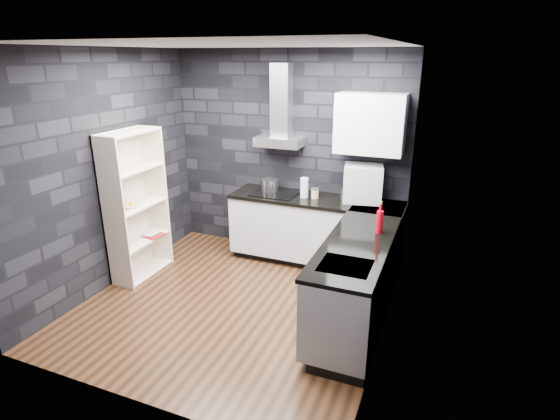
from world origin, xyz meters
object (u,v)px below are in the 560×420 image
Objects in this scene: pot at (270,185)px; fruit_bowl at (130,205)px; bookshelf at (136,206)px; appliance_garage at (363,183)px; utensil_crock at (344,194)px; red_bottle at (380,222)px; glass_vase at (304,188)px; storage_jar at (315,194)px.

pot is 1.08× the size of fruit_bowl.
bookshelf is 8.43× the size of fruit_bowl.
pot is at bearing 170.75° from appliance_garage.
red_bottle is at bearing -57.66° from utensil_crock.
appliance_garage is 0.25× the size of bookshelf.
glass_vase is 1.07× the size of red_bottle.
red_bottle is at bearing 11.23° from bookshelf.
glass_vase is 0.73m from appliance_garage.
storage_jar is 0.37m from utensil_crock.
red_bottle is (0.60, -0.95, 0.06)m from utensil_crock.
pot is 2.04× the size of storage_jar.
appliance_garage is at bearing 10.54° from storage_jar.
storage_jar is at bearing 179.40° from appliance_garage.
red_bottle is at bearing 6.60° from fruit_bowl.
glass_vase is at bearing -167.57° from utensil_crock.
utensil_crock is at bearing 122.34° from red_bottle.
storage_jar is 0.61m from appliance_garage.
appliance_garage reaches higher than red_bottle.
bookshelf is at bearing -175.32° from red_bottle.
fruit_bowl is (-2.86, -0.33, -0.08)m from red_bottle.
red_bottle is 2.88m from fruit_bowl.
bookshelf reaches higher than appliance_garage.
glass_vase is 0.55× the size of appliance_garage.
glass_vase is at bearing -172.89° from storage_jar.
storage_jar is 0.91× the size of utensil_crock.
pot is at bearing 174.13° from storage_jar.
storage_jar is at bearing -165.57° from utensil_crock.
red_bottle is (0.95, -0.85, 0.06)m from storage_jar.
appliance_garage is (0.22, 0.02, 0.16)m from utensil_crock.
fruit_bowl is at bearing -146.57° from glass_vase.
utensil_crock is 2.55m from bookshelf.
appliance_garage is 1.95× the size of red_bottle.
bookshelf is at bearing 90.00° from fruit_bowl.
fruit_bowl is at bearing -163.64° from appliance_garage.
storage_jar is (0.65, -0.07, -0.02)m from pot.
glass_vase is at bearing 142.48° from red_bottle.
appliance_garage is (1.23, 0.04, 0.15)m from pot.
appliance_garage is at bearing 1.89° from pot.
utensil_crock is 0.28m from appliance_garage.
glass_vase reaches higher than pot.
glass_vase is at bearing 33.43° from fruit_bowl.
pot is 0.52m from glass_vase.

